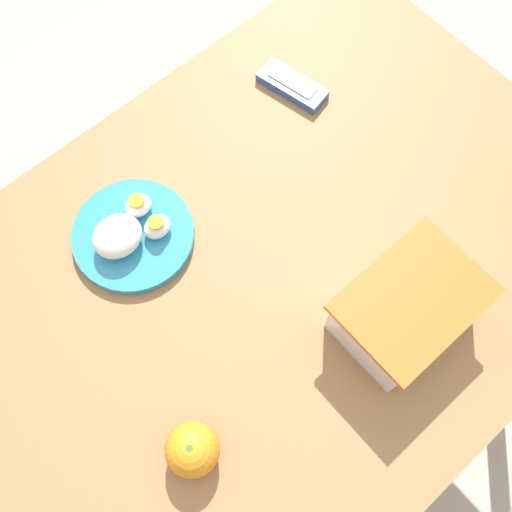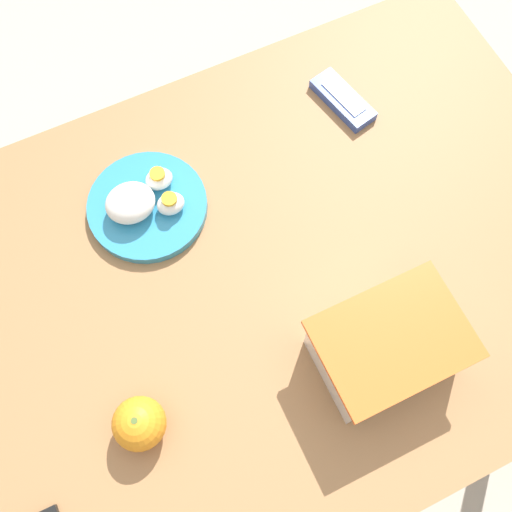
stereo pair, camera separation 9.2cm
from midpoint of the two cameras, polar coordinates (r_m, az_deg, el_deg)
The scene contains 6 objects.
ground_plane at distance 1.63m, azimuth -2.25°, elevation -11.25°, with size 10.00×10.00×0.00m, color #B2A899.
table at distance 1.01m, azimuth -3.56°, elevation -5.00°, with size 1.24×0.81×0.71m.
food_container at distance 0.89m, azimuth 11.22°, elevation -5.46°, with size 0.20×0.15×0.11m.
orange_fruit at distance 0.86m, azimuth -9.28°, elevation -18.17°, with size 0.08×0.08×0.08m.
rice_plate at distance 0.98m, azimuth -14.48°, elevation 1.74°, with size 0.20×0.20×0.07m.
candy_bar at distance 1.10m, azimuth 1.02°, elevation 15.66°, with size 0.08×0.13×0.02m.
Camera 1 is at (0.18, 0.23, 1.60)m, focal length 42.00 mm.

